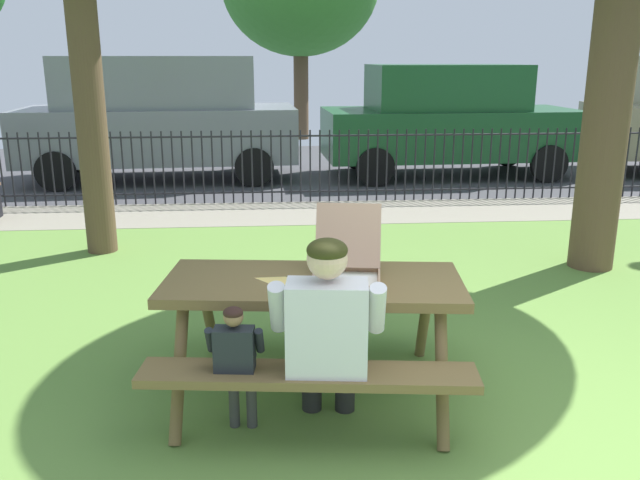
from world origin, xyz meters
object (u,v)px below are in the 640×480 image
(picnic_table_foreground, at_px, (313,306))
(pizza_slice_on_table, at_px, (283,280))
(parked_car_right, at_px, (448,119))
(adult_at_table, at_px, (327,330))
(parked_car_center, at_px, (160,116))
(pizza_box_open, at_px, (347,263))
(child_at_table, at_px, (237,358))

(picnic_table_foreground, relative_size, pizza_slice_on_table, 6.83)
(pizza_slice_on_table, xyz_separation_m, parked_car_right, (3.09, 7.84, 0.23))
(adult_at_table, relative_size, parked_car_center, 0.25)
(picnic_table_foreground, height_order, pizza_slice_on_table, pizza_slice_on_table)
(pizza_box_open, xyz_separation_m, parked_car_right, (2.70, 7.82, 0.13))
(parked_car_right, bearing_deg, pizza_box_open, -109.04)
(picnic_table_foreground, bearing_deg, pizza_box_open, -1.31)
(picnic_table_foreground, bearing_deg, pizza_slice_on_table, -172.80)
(child_at_table, xyz_separation_m, parked_car_center, (-1.67, 8.30, 0.60))
(child_at_table, height_order, parked_car_center, parked_car_center)
(parked_car_center, relative_size, parked_car_right, 1.05)
(picnic_table_foreground, height_order, child_at_table, child_at_table)
(parked_car_center, bearing_deg, pizza_slice_on_table, -76.13)
(picnic_table_foreground, relative_size, parked_car_right, 0.44)
(pizza_box_open, bearing_deg, pizza_slice_on_table, -177.33)
(picnic_table_foreground, height_order, pizza_box_open, pizza_box_open)
(picnic_table_foreground, distance_m, adult_at_table, 0.51)
(picnic_table_foreground, xyz_separation_m, parked_car_center, (-2.12, 7.82, 0.50))
(pizza_box_open, distance_m, child_at_table, 0.89)
(child_at_table, bearing_deg, adult_at_table, -2.74)
(pizza_box_open, relative_size, parked_car_center, 0.12)
(parked_car_right, bearing_deg, pizza_slice_on_table, -111.49)
(picnic_table_foreground, relative_size, child_at_table, 2.39)
(adult_at_table, height_order, parked_car_right, parked_car_right)
(pizza_slice_on_table, distance_m, child_at_table, 0.60)
(picnic_table_foreground, distance_m, parked_car_right, 8.35)
(pizza_box_open, height_order, adult_at_table, pizza_box_open)
(parked_car_center, xyz_separation_m, parked_car_right, (5.02, -0.00, -0.09))
(pizza_slice_on_table, relative_size, child_at_table, 0.35)
(adult_at_table, distance_m, parked_car_center, 8.61)
(pizza_slice_on_table, relative_size, adult_at_table, 0.24)
(pizza_slice_on_table, xyz_separation_m, parked_car_center, (-1.94, 7.84, 0.32))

